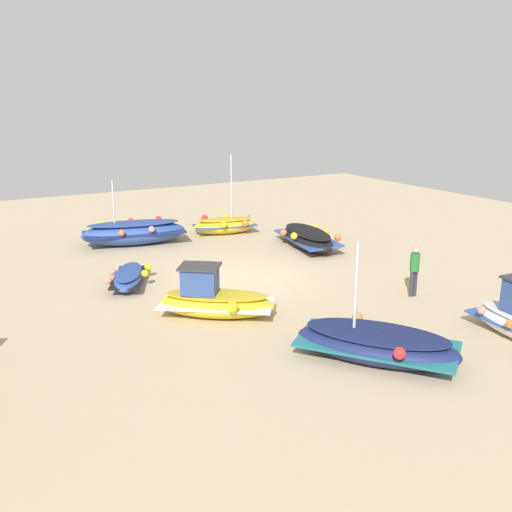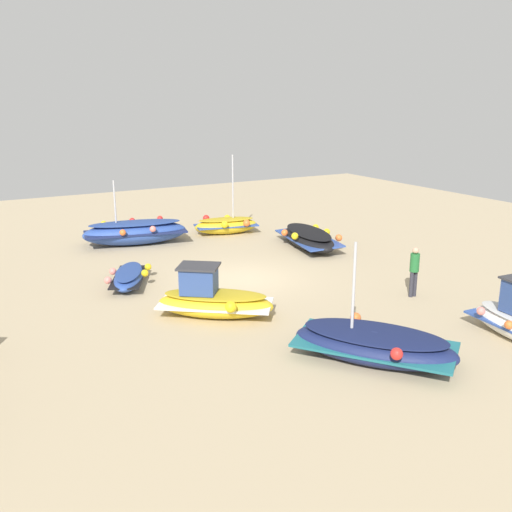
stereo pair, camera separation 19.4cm
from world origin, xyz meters
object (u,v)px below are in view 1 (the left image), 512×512
fishing_boat_3 (225,225)px  fishing_boat_1 (214,300)px  fishing_boat_5 (129,277)px  fishing_boat_2 (134,232)px  person_walking (414,268)px  fishing_boat_6 (376,344)px  fishing_boat_4 (307,238)px

fishing_boat_3 → fishing_boat_1: bearing=72.8°
fishing_boat_5 → fishing_boat_2: bearing=-175.2°
fishing_boat_1 → person_walking: size_ratio=2.16×
fishing_boat_2 → fishing_boat_6: fishing_boat_6 is taller
fishing_boat_1 → fishing_boat_6: 5.51m
fishing_boat_5 → fishing_boat_6: 10.10m
fishing_boat_2 → fishing_boat_3: (-0.14, -4.71, -0.15)m
fishing_boat_2 → fishing_boat_5: size_ratio=1.60×
fishing_boat_3 → fishing_boat_5: (-5.67, 6.87, -0.15)m
fishing_boat_2 → person_walking: size_ratio=2.89×
person_walking → fishing_boat_2: bearing=-151.2°
fishing_boat_4 → fishing_boat_2: bearing=-113.0°
fishing_boat_1 → fishing_boat_5: bearing=-36.0°
fishing_boat_4 → person_walking: bearing=5.2°
fishing_boat_1 → fishing_boat_3: (10.08, -5.52, -0.09)m
fishing_boat_5 → fishing_boat_6: size_ratio=0.71×
fishing_boat_2 → fishing_boat_6: 15.29m
fishing_boat_1 → fishing_boat_3: 11.49m
fishing_boat_1 → person_walking: (-1.72, -6.87, 0.48)m
fishing_boat_5 → fishing_boat_4: bearing=123.6°
fishing_boat_1 → fishing_boat_5: size_ratio=1.20×
fishing_boat_3 → fishing_boat_6: fishing_boat_3 is taller
fishing_boat_1 → fishing_boat_3: bearing=-81.7°
fishing_boat_4 → fishing_boat_3: bearing=-144.1°
fishing_boat_4 → fishing_boat_6: 11.95m
fishing_boat_6 → fishing_boat_4: bearing=117.4°
fishing_boat_1 → fishing_boat_3: fishing_boat_3 is taller
person_walking → fishing_boat_5: bearing=-124.9°
fishing_boat_4 → fishing_boat_5: (-1.31, 8.92, -0.14)m
fishing_boat_3 → fishing_boat_4: bearing=126.8°
fishing_boat_5 → fishing_boat_6: (-9.42, -3.65, 0.15)m
fishing_boat_4 → fishing_boat_6: (-10.72, 5.27, 0.01)m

